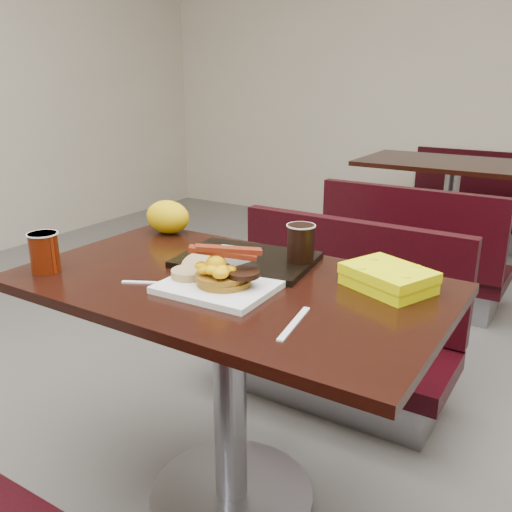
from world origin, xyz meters
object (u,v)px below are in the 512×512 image
Objects in this scene: knife at (294,323)px; hashbrown_sleeve_right at (239,257)px; bench_far_n at (471,200)px; fork at (140,282)px; pancake_stack at (224,279)px; hashbrown_sleeve_left at (226,253)px; platter at (218,287)px; paper_bag at (168,217)px; tray at (247,260)px; bench_near_n at (329,319)px; bench_far_s at (418,245)px; coffee_cup_far at (301,243)px; table_near at (230,397)px; coffee_cup_near at (44,252)px; clamshell at (388,278)px; table_far at (448,217)px.

hashbrown_sleeve_right is at bearing -138.10° from knife.
knife is at bearing -85.16° from bench_far_n.
fork is 0.49m from knife.
pancake_stack reaches higher than hashbrown_sleeve_left.
paper_bag is at bearing 141.33° from platter.
paper_bag reaches higher than tray.
bench_near_n is 2.50× the size of tray.
bench_near_n is 1.00× the size of bench_far_s.
bench_far_s is at bearing 73.96° from paper_bag.
coffee_cup_far reaches higher than bench_near_n.
coffee_cup_far is 0.58m from paper_bag.
platter is at bearing -73.06° from hashbrown_sleeve_left.
pancake_stack is at bearing -106.88° from coffee_cup_far.
coffee_cup_far is at bearing 22.52° from fork.
table_near is 0.42m from tray.
bench_far_s is at bearing 74.58° from hashbrown_sleeve_left.
coffee_cup_far is at bearing 69.14° from platter.
coffee_cup_near reaches higher than hashbrown_sleeve_right.
table_near is 8.29× the size of pancake_stack.
clamshell is at bearing 24.02° from coffee_cup_near.
hashbrown_sleeve_right is (-0.06, 0.19, 0.02)m from platter.
knife is 0.48× the size of tray.
hashbrown_sleeve_left is at bearing -160.49° from tray.
bench_near_n is 1.00× the size of bench_far_n.
hashbrown_sleeve_right is 0.44m from clamshell.
tray reaches higher than bench_far_n.
clamshell is at bearing 23.28° from hashbrown_sleeve_right.
hashbrown_sleeve_right reaches higher than table_far.
table_far is 8.29× the size of pancake_stack.
knife is 0.87× the size of clamshell.
table_far is 2.89m from coffee_cup_near.
hashbrown_sleeve_left is at bearing -92.21° from table_far.
knife reaches higher than bench_far_n.
table_far is 10.44× the size of coffee_cup_near.
hashbrown_sleeve_right is (-0.04, -1.79, 0.42)m from bench_far_s.
fork is 0.29m from hashbrown_sleeve_left.
clamshell is (0.40, -0.52, 0.42)m from bench_near_n.
fork is at bearing -93.22° from bench_far_n.
coffee_cup_near is at bearing -129.19° from hashbrown_sleeve_right.
paper_bag reaches higher than platter.
bench_near_n is at bearing -90.00° from bench_far_s.
tray is at bearing 107.27° from hashbrown_sleeve_right.
hashbrown_sleeve_right is (0.06, -0.01, -0.00)m from hashbrown_sleeve_left.
knife is at bearing 4.84° from coffee_cup_near.
knife reaches higher than table_near.
bench_near_n is at bearing 101.00° from hashbrown_sleeve_right.
knife is (0.29, -3.45, 0.39)m from bench_far_n.
table_far is at bearing 92.77° from coffee_cup_far.
paper_bag is at bearing -101.34° from table_far.
hashbrown_sleeve_right is at bearing -147.61° from coffee_cup_far.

